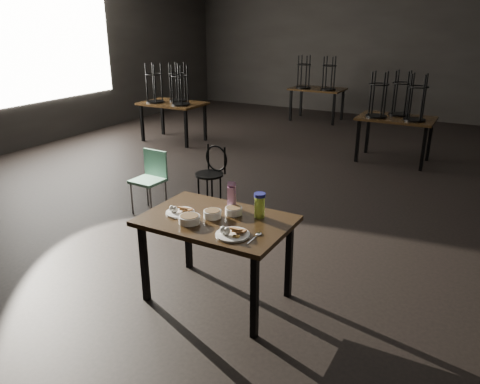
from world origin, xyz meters
The scene contains 15 objects.
room centered at (-0.06, 0.01, 2.33)m, with size 12.00×12.04×3.22m.
main_table centered at (0.70, -2.73, 0.67)m, with size 1.20×0.80×0.75m.
plate_left centered at (0.38, -2.78, 0.77)m, with size 0.24×0.24×0.08m.
plate_right centered at (0.97, -2.94, 0.77)m, with size 0.26×0.26×0.08m.
bowl_near centered at (0.66, -2.72, 0.78)m, with size 0.15×0.15×0.06m.
bowl_far centered at (0.78, -2.58, 0.78)m, with size 0.14×0.14×0.06m.
bowl_big centered at (0.56, -2.90, 0.78)m, with size 0.17×0.17×0.06m.
juice_carton centered at (0.71, -2.49, 0.86)m, with size 0.07×0.07×0.25m.
water_bottle centered at (0.99, -2.53, 0.86)m, with size 0.12×0.12×0.21m.
spoon centered at (1.14, -2.84, 0.75)m, with size 0.04×0.21×0.01m.
bentwood_chair centered at (-0.52, -0.87, 0.45)m, with size 0.37×0.36×0.76m.
school_chair centered at (-1.05, -1.44, 0.46)m, with size 0.37×0.37×0.76m.
bg_table_left centered at (-2.93, 1.56, 0.78)m, with size 1.20×0.80×1.48m.
bg_table_right centered at (1.13, 2.20, 0.78)m, with size 1.20×0.80×1.48m.
bg_table_far centered at (-1.17, 4.72, 0.75)m, with size 1.20×0.80×1.48m.
Camera 1 is at (2.56, -5.69, 2.29)m, focal length 35.00 mm.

